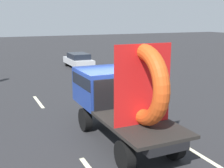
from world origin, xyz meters
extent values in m
plane|color=#28282B|center=(0.00, 0.00, 0.00)|extent=(120.00, 120.00, 0.00)
cylinder|color=black|center=(-0.76, 0.64, 0.44)|extent=(0.28, 0.88, 0.88)
cylinder|color=black|center=(0.94, 0.64, 0.44)|extent=(0.28, 0.88, 0.88)
cylinder|color=black|center=(-0.76, -2.72, 0.44)|extent=(0.28, 0.88, 0.88)
cylinder|color=black|center=(0.94, -2.72, 0.44)|extent=(0.28, 0.88, 0.88)
cube|color=black|center=(0.09, -1.00, 0.88)|extent=(1.30, 5.41, 0.25)
cube|color=navy|center=(0.09, 0.64, 1.68)|extent=(2.00, 2.14, 1.35)
cube|color=black|center=(0.09, 0.59, 1.97)|extent=(2.02, 2.04, 0.44)
cube|color=black|center=(0.09, -2.07, 1.05)|extent=(2.00, 3.27, 0.10)
cube|color=black|center=(0.09, -0.49, 1.65)|extent=(1.80, 0.08, 1.10)
torus|color=#D84C19|center=(0.09, -2.22, 2.33)|extent=(0.47, 2.45, 2.45)
cube|color=red|center=(0.09, -2.22, 2.33)|extent=(1.90, 0.03, 2.45)
cylinder|color=black|center=(2.89, 15.92, 0.29)|extent=(0.20, 0.59, 0.59)
cylinder|color=black|center=(4.32, 15.92, 0.29)|extent=(0.20, 0.59, 0.59)
cylinder|color=black|center=(2.89, 13.45, 0.29)|extent=(0.20, 0.59, 0.59)
cylinder|color=black|center=(4.32, 13.45, 0.29)|extent=(0.20, 0.59, 0.59)
cube|color=silver|center=(3.60, 14.69, 0.55)|extent=(1.65, 3.86, 0.51)
cube|color=black|center=(3.60, 14.60, 1.03)|extent=(1.49, 2.16, 0.46)
cube|color=beige|center=(-1.66, 5.35, 0.00)|extent=(0.16, 2.38, 0.01)
cube|color=beige|center=(1.85, -3.41, 0.00)|extent=(0.16, 2.17, 0.01)
cube|color=beige|center=(1.85, 4.57, 0.00)|extent=(0.16, 2.94, 0.01)
camera|label=1|loc=(-4.31, -9.63, 4.30)|focal=47.35mm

